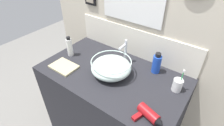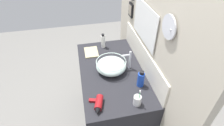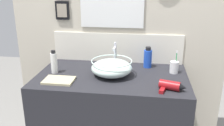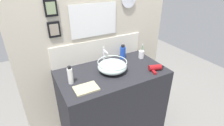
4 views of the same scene
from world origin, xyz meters
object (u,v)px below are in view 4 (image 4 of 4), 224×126
(hair_drier, at_px, (156,68))
(lotion_bottle, at_px, (123,52))
(toothbrush_cup, at_px, (141,54))
(hand_towel, at_px, (86,88))
(faucet, at_px, (105,55))
(shampoo_bottle, at_px, (70,75))
(glass_bowl_sink, at_px, (113,66))

(hair_drier, xyz_separation_m, lotion_bottle, (-0.16, 0.44, 0.05))
(lotion_bottle, bearing_deg, toothbrush_cup, -26.07)
(hand_towel, bearing_deg, faucet, 44.21)
(hair_drier, height_order, shampoo_bottle, shampoo_bottle)
(shampoo_bottle, height_order, lotion_bottle, shampoo_bottle)
(glass_bowl_sink, distance_m, faucet, 0.20)
(glass_bowl_sink, distance_m, hand_towel, 0.41)
(glass_bowl_sink, relative_size, shampoo_bottle, 1.70)
(toothbrush_cup, distance_m, lotion_bottle, 0.24)
(lotion_bottle, bearing_deg, glass_bowl_sink, -139.43)
(glass_bowl_sink, bearing_deg, toothbrush_cup, 14.95)
(faucet, height_order, toothbrush_cup, faucet)
(hair_drier, xyz_separation_m, toothbrush_cup, (0.05, 0.33, 0.02))
(lotion_bottle, bearing_deg, faucet, -171.66)
(hair_drier, bearing_deg, faucet, 137.54)
(faucet, distance_m, hand_towel, 0.53)
(glass_bowl_sink, relative_size, hand_towel, 1.44)
(faucet, xyz_separation_m, hair_drier, (0.43, -0.40, -0.09))
(shampoo_bottle, bearing_deg, hand_towel, -60.58)
(shampoo_bottle, distance_m, lotion_bottle, 0.77)
(toothbrush_cup, bearing_deg, hair_drier, -98.03)
(hair_drier, height_order, hand_towel, hair_drier)
(faucet, xyz_separation_m, hand_towel, (-0.37, -0.36, -0.11))
(hair_drier, bearing_deg, lotion_bottle, 110.53)
(toothbrush_cup, distance_m, hand_towel, 0.91)
(glass_bowl_sink, distance_m, toothbrush_cup, 0.50)
(lotion_bottle, relative_size, hand_towel, 0.81)
(toothbrush_cup, xyz_separation_m, lotion_bottle, (-0.21, 0.10, 0.03))
(hair_drier, height_order, lotion_bottle, lotion_bottle)
(toothbrush_cup, relative_size, shampoo_bottle, 0.98)
(shampoo_bottle, bearing_deg, toothbrush_cup, 8.06)
(toothbrush_cup, relative_size, hand_towel, 0.83)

